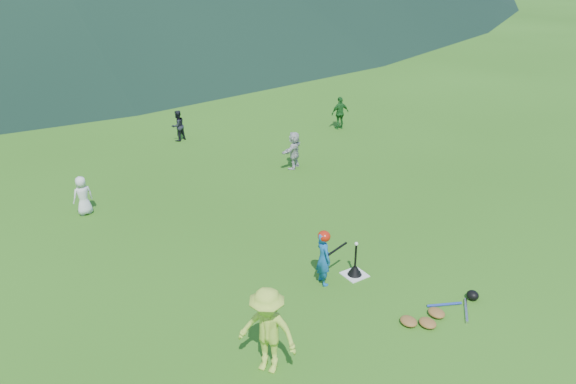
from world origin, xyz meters
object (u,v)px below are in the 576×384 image
at_px(fielder_d, 294,150).
at_px(equipment_pile, 437,313).
at_px(batter_child, 323,258).
at_px(fielder_b, 178,126).
at_px(home_plate, 355,275).
at_px(adult_coach, 267,331).
at_px(fielder_c, 340,113).
at_px(fielder_a, 83,196).
at_px(batting_tee, 355,270).

relative_size(fielder_d, equipment_pile, 0.62).
bearing_deg(equipment_pile, batter_child, 119.16).
bearing_deg(fielder_b, batter_child, 66.25).
xyz_separation_m(home_plate, adult_coach, (-2.89, -1.35, 0.75)).
xyz_separation_m(adult_coach, fielder_d, (5.02, 6.81, -0.20)).
bearing_deg(fielder_d, adult_coach, 22.42).
xyz_separation_m(fielder_b, fielder_d, (1.92, -4.09, 0.04)).
height_order(home_plate, adult_coach, adult_coach).
xyz_separation_m(batter_child, adult_coach, (-2.18, -1.48, 0.19)).
bearing_deg(batter_child, fielder_c, -31.26).
bearing_deg(fielder_d, fielder_b, -96.05).
bearing_deg(fielder_b, fielder_d, 97.02).
bearing_deg(fielder_a, fielder_b, -144.59).
bearing_deg(fielder_b, home_plate, 70.58).
xyz_separation_m(fielder_c, batting_tee, (-5.50, -7.60, -0.45)).
xyz_separation_m(batter_child, fielder_a, (-3.16, 5.67, -0.08)).
distance_m(home_plate, fielder_c, 9.40).
distance_m(fielder_c, equipment_pile, 10.76).
bearing_deg(home_plate, fielder_b, 88.69).
height_order(adult_coach, fielder_b, adult_coach).
bearing_deg(fielder_c, fielder_b, -14.57).
relative_size(fielder_b, equipment_pile, 0.57).
distance_m(fielder_c, fielder_d, 3.99).
xyz_separation_m(fielder_a, batting_tee, (3.87, -5.80, -0.37)).
relative_size(home_plate, adult_coach, 0.30).
bearing_deg(fielder_a, equipment_pile, 112.03).
height_order(fielder_d, batting_tee, fielder_d).
xyz_separation_m(home_plate, fielder_a, (-3.87, 5.80, 0.49)).
distance_m(home_plate, batter_child, 0.92).
bearing_deg(fielder_d, home_plate, 37.46).
distance_m(batter_child, equipment_pile, 2.35).
bearing_deg(batter_child, equipment_pile, -142.31).
bearing_deg(adult_coach, equipment_pile, 46.92).
height_order(batter_child, fielder_d, batter_child).
distance_m(batter_child, fielder_b, 9.47).
bearing_deg(batting_tee, adult_coach, -154.91).
bearing_deg(fielder_d, batting_tee, 37.46).
height_order(home_plate, fielder_a, fielder_a).
bearing_deg(fielder_b, fielder_a, 24.42).
bearing_deg(fielder_b, batting_tee, 70.58).
bearing_deg(adult_coach, home_plate, 80.95).
distance_m(adult_coach, fielder_c, 12.27).
height_order(home_plate, fielder_d, fielder_d).
bearing_deg(fielder_d, batter_child, 30.70).
bearing_deg(fielder_b, equipment_pile, 72.83).
bearing_deg(fielder_d, fielder_c, -178.82).
xyz_separation_m(home_plate, fielder_b, (0.22, 9.55, 0.51)).
xyz_separation_m(fielder_c, equipment_pile, (-5.10, -9.47, -0.51)).
distance_m(home_plate, adult_coach, 3.27).
distance_m(batter_child, fielder_c, 9.71).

